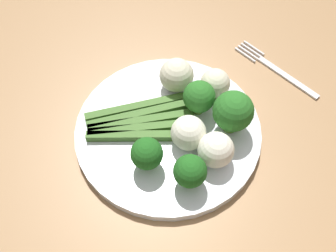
% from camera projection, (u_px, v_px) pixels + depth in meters
% --- Properties ---
extents(ground_plane, '(6.00, 6.00, 0.02)m').
position_uv_depth(ground_plane, '(163.00, 243.00, 1.26)').
color(ground_plane, '#B7A88E').
extents(dining_table, '(1.37, 0.99, 0.76)m').
position_uv_depth(dining_table, '(158.00, 136.00, 0.70)').
color(dining_table, '#9E754C').
rests_on(dining_table, ground_plane).
extents(plate, '(0.28, 0.28, 0.01)m').
position_uv_depth(plate, '(168.00, 131.00, 0.58)').
color(plate, white).
rests_on(plate, dining_table).
extents(asparagus_bundle, '(0.17, 0.13, 0.01)m').
position_uv_depth(asparagus_bundle, '(140.00, 122.00, 0.58)').
color(asparagus_bundle, '#3D6626').
rests_on(asparagus_bundle, plate).
extents(broccoli_back, '(0.04, 0.04, 0.05)m').
position_uv_depth(broccoli_back, '(147.00, 154.00, 0.52)').
color(broccoli_back, '#4C7F2B').
rests_on(broccoli_back, plate).
extents(broccoli_front, '(0.05, 0.05, 0.06)m').
position_uv_depth(broccoli_front, '(199.00, 97.00, 0.57)').
color(broccoli_front, '#568E33').
rests_on(broccoli_front, plate).
extents(broccoli_back_right, '(0.06, 0.06, 0.07)m').
position_uv_depth(broccoli_back_right, '(233.00, 112.00, 0.54)').
color(broccoli_back_right, '#568E33').
rests_on(broccoli_back_right, plate).
extents(broccoli_front_left, '(0.04, 0.04, 0.06)m').
position_uv_depth(broccoli_front_left, '(190.00, 172.00, 0.50)').
color(broccoli_front_left, '#4C7F2B').
rests_on(broccoli_front_left, plate).
extents(cauliflower_right, '(0.05, 0.05, 0.05)m').
position_uv_depth(cauliflower_right, '(216.00, 149.00, 0.53)').
color(cauliflower_right, white).
rests_on(cauliflower_right, plate).
extents(cauliflower_outer_edge, '(0.05, 0.05, 0.05)m').
position_uv_depth(cauliflower_outer_edge, '(188.00, 133.00, 0.54)').
color(cauliflower_outer_edge, white).
rests_on(cauliflower_outer_edge, plate).
extents(cauliflower_mid, '(0.05, 0.05, 0.05)m').
position_uv_depth(cauliflower_mid, '(215.00, 83.00, 0.59)').
color(cauliflower_mid, beige).
rests_on(cauliflower_mid, plate).
extents(cauliflower_near_fork, '(0.05, 0.05, 0.05)m').
position_uv_depth(cauliflower_near_fork, '(176.00, 74.00, 0.60)').
color(cauliflower_near_fork, beige).
rests_on(cauliflower_near_fork, plate).
extents(fork, '(0.04, 0.17, 0.00)m').
position_uv_depth(fork, '(275.00, 69.00, 0.66)').
color(fork, silver).
rests_on(fork, dining_table).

